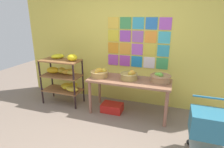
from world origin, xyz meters
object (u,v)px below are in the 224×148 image
at_px(fruit_basket_back_right, 160,78).
at_px(produce_crate_under_table, 112,108).
at_px(shopping_cart, 213,126).
at_px(fruit_basket_centre, 100,73).
at_px(banana_shelf_unit, 64,75).
at_px(display_table, 129,84).
at_px(fruit_basket_left, 130,76).

distance_m(fruit_basket_back_right, produce_crate_under_table, 1.17).
bearing_deg(produce_crate_under_table, shopping_cart, -23.40).
distance_m(fruit_basket_centre, fruit_basket_back_right, 1.19).
xyz_separation_m(banana_shelf_unit, fruit_basket_centre, (0.88, -0.06, 0.16)).
bearing_deg(fruit_basket_back_right, fruit_basket_centre, -175.48).
bearing_deg(display_table, banana_shelf_unit, 178.50).
bearing_deg(display_table, fruit_basket_centre, -178.36).
distance_m(fruit_basket_centre, fruit_basket_left, 0.61).
xyz_separation_m(banana_shelf_unit, display_table, (1.50, -0.04, -0.01)).
bearing_deg(display_table, produce_crate_under_table, -173.57).
bearing_deg(fruit_basket_back_right, produce_crate_under_table, -172.86).
relative_size(display_table, produce_crate_under_table, 3.72).
height_order(fruit_basket_centre, shopping_cart, fruit_basket_centre).
relative_size(fruit_basket_centre, produce_crate_under_table, 0.85).
relative_size(banana_shelf_unit, fruit_basket_left, 3.31).
distance_m(fruit_basket_back_right, shopping_cart, 1.23).
distance_m(fruit_basket_left, shopping_cart, 1.64).
xyz_separation_m(fruit_basket_centre, fruit_basket_back_right, (1.19, 0.09, 0.00)).
distance_m(banana_shelf_unit, fruit_basket_left, 1.51).
distance_m(produce_crate_under_table, shopping_cart, 1.92).
xyz_separation_m(fruit_basket_back_right, shopping_cart, (0.81, -0.86, -0.34)).
relative_size(banana_shelf_unit, shopping_cart, 1.42).
height_order(fruit_basket_centre, fruit_basket_back_right, fruit_basket_back_right).
relative_size(fruit_basket_centre, shopping_cart, 0.45).
relative_size(fruit_basket_centre, fruit_basket_left, 1.05).
xyz_separation_m(banana_shelf_unit, produce_crate_under_table, (1.16, -0.08, -0.56)).
bearing_deg(shopping_cart, produce_crate_under_table, 163.87).
bearing_deg(fruit_basket_centre, banana_shelf_unit, 176.33).
xyz_separation_m(display_table, fruit_basket_left, (-0.00, 0.02, 0.17)).
bearing_deg(banana_shelf_unit, shopping_cart, -15.95).
relative_size(banana_shelf_unit, produce_crate_under_table, 2.68).
bearing_deg(fruit_basket_centre, fruit_basket_left, 3.13).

